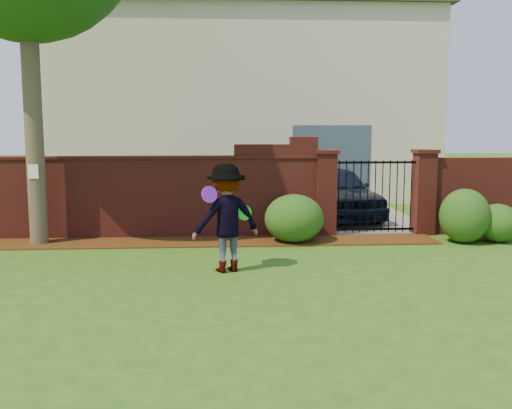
{
  "coord_description": "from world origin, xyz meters",
  "views": [
    {
      "loc": [
        0.04,
        -8.69,
        2.43
      ],
      "look_at": [
        0.7,
        1.4,
        1.05
      ],
      "focal_mm": 41.41,
      "sensor_mm": 36.0,
      "label": 1
    }
  ],
  "objects": [
    {
      "name": "shrub_left",
      "position": [
        1.61,
        3.23,
        0.5
      ],
      "size": [
        1.22,
        1.22,
        1.0
      ],
      "primitive_type": "ellipsoid",
      "color": "#174615",
      "rests_on": "ground"
    },
    {
      "name": "brick_wall_return",
      "position": [
        6.6,
        4.0,
        0.85
      ],
      "size": [
        4.0,
        0.25,
        1.7
      ],
      "primitive_type": "cube",
      "color": "maroon",
      "rests_on": "ground"
    },
    {
      "name": "iron_gate",
      "position": [
        3.5,
        4.0,
        0.85
      ],
      "size": [
        1.78,
        0.03,
        1.6
      ],
      "color": "black",
      "rests_on": "ground"
    },
    {
      "name": "shrub_middle",
      "position": [
        5.11,
        2.98,
        0.56
      ],
      "size": [
        1.02,
        1.02,
        1.12
      ],
      "primitive_type": "ellipsoid",
      "color": "#174615",
      "rests_on": "ground"
    },
    {
      "name": "ground",
      "position": [
        0.0,
        0.0,
        -0.01
      ],
      "size": [
        80.0,
        80.0,
        0.01
      ],
      "primitive_type": "cube",
      "color": "#2D5515",
      "rests_on": "ground"
    },
    {
      "name": "mulch_bed",
      "position": [
        -0.95,
        3.34,
        0.01
      ],
      "size": [
        11.1,
        1.08,
        0.03
      ],
      "primitive_type": "cube",
      "color": "#371E0A",
      "rests_on": "ground"
    },
    {
      "name": "pillar_right",
      "position": [
        4.6,
        4.0,
        0.96
      ],
      "size": [
        0.5,
        0.5,
        1.88
      ],
      "color": "maroon",
      "rests_on": "ground"
    },
    {
      "name": "driveway",
      "position": [
        3.5,
        8.0,
        0.01
      ],
      "size": [
        3.2,
        8.0,
        0.01
      ],
      "primitive_type": "cube",
      "color": "slate",
      "rests_on": "ground"
    },
    {
      "name": "shrub_right",
      "position": [
        5.83,
        3.01,
        0.4
      ],
      "size": [
        0.9,
        0.9,
        0.8
      ],
      "primitive_type": "ellipsoid",
      "color": "#174615",
      "rests_on": "ground"
    },
    {
      "name": "frisbee_purple",
      "position": [
        -0.09,
        0.67,
        1.32
      ],
      "size": [
        0.28,
        0.2,
        0.27
      ],
      "primitive_type": "cylinder",
      "rotation": [
        1.36,
        0.0,
        0.47
      ],
      "color": "purple",
      "rests_on": "man"
    },
    {
      "name": "pillar_left",
      "position": [
        2.4,
        4.0,
        0.96
      ],
      "size": [
        0.5,
        0.5,
        1.88
      ],
      "color": "maroon",
      "rests_on": "ground"
    },
    {
      "name": "car",
      "position": [
        3.11,
        6.25,
        0.68
      ],
      "size": [
        2.32,
        4.23,
        1.36
      ],
      "primitive_type": "imported",
      "rotation": [
        0.0,
        0.0,
        0.19
      ],
      "color": "black",
      "rests_on": "ground"
    },
    {
      "name": "house",
      "position": [
        1.0,
        12.0,
        3.16
      ],
      "size": [
        12.4,
        6.4,
        6.3
      ],
      "color": "beige",
      "rests_on": "ground"
    },
    {
      "name": "frisbee_green",
      "position": [
        0.48,
        0.93,
        0.98
      ],
      "size": [
        0.26,
        0.14,
        0.25
      ],
      "primitive_type": "cylinder",
      "rotation": [
        1.43,
        0.0,
        0.34
      ],
      "color": "#1BCE22",
      "rests_on": "man"
    },
    {
      "name": "brick_wall",
      "position": [
        -2.01,
        4.0,
        0.93
      ],
      "size": [
        8.7,
        0.31,
        2.16
      ],
      "color": "maroon",
      "rests_on": "ground"
    },
    {
      "name": "man",
      "position": [
        0.19,
        0.88,
        0.9
      ],
      "size": [
        1.32,
        1.04,
        1.79
      ],
      "primitive_type": "imported",
      "rotation": [
        0.0,
        0.0,
        3.51
      ],
      "color": "gray",
      "rests_on": "ground"
    },
    {
      "name": "paper_notice",
      "position": [
        -3.6,
        3.21,
        1.5
      ],
      "size": [
        0.2,
        0.01,
        0.28
      ],
      "primitive_type": "cube",
      "color": "white",
      "rests_on": "tree"
    }
  ]
}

